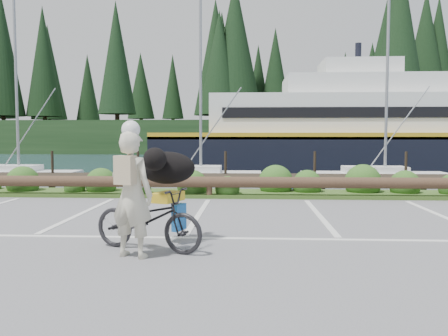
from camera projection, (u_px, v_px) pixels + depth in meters
The scene contains 7 objects.
ground at pixel (187, 233), 8.36m from camera, with size 72.00×72.00×0.00m, color slate.
harbor_backdrop at pixel (246, 144), 86.50m from camera, with size 170.00×160.00×30.00m.
vegetation_strip at pixel (211, 193), 13.64m from camera, with size 34.00×1.60×0.10m, color #3D5B21.
log_rail at pixel (209, 198), 12.95m from camera, with size 32.00×0.30×0.60m, color #443021, non-canonical shape.
bicycle at pixel (148, 219), 7.09m from camera, with size 0.63×1.81×0.95m, color black.
cyclist at pixel (132, 195), 6.67m from camera, with size 0.65×0.43×1.79m, color beige.
dog at pixel (167, 168), 7.57m from camera, with size 0.90×0.44×0.52m, color black.
Camera 1 is at (1.11, -8.22, 1.73)m, focal length 38.00 mm.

